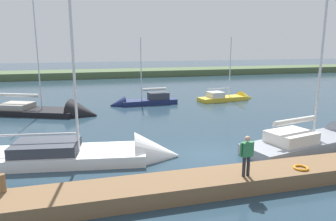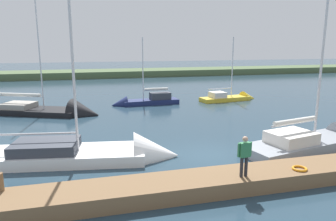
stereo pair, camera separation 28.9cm
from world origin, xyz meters
name	(u,v)px [view 1 (the left image)]	position (x,y,z in m)	size (l,w,h in m)	color
ground_plane	(210,155)	(0.00, 0.00, 0.00)	(200.00, 200.00, 0.00)	#263D4C
far_shoreline	(117,76)	(0.00, -46.48, 0.00)	(180.00, 8.00, 2.40)	#4C603D
dock_pier	(246,179)	(0.00, 4.04, 0.34)	(25.79, 1.96, 0.67)	brown
mooring_post_near	(2,183)	(9.80, 3.35, 1.03)	(0.23, 0.23, 0.71)	brown
life_ring_buoy	(301,168)	(-2.49, 4.43, 0.72)	(0.66, 0.66, 0.10)	orange
sailboat_behind_pier	(98,157)	(6.12, -0.87, 0.20)	(11.17, 4.34, 13.97)	white
sailboat_mid_channel	(140,103)	(0.98, -15.97, 0.22)	(7.02, 2.07, 7.56)	navy
sailboat_near_dock	(320,142)	(-7.23, 0.21, 0.23)	(9.81, 4.42, 11.72)	gray
sailboat_outer_mooring	(54,113)	(9.26, -13.31, 0.16)	(10.94, 6.88, 11.45)	black
sailboat_far_right	(230,99)	(-9.24, -16.01, 0.12)	(6.97, 2.70, 7.74)	gold
person_on_dock	(247,153)	(0.28, 4.47, 1.69)	(0.66, 0.25, 1.76)	#28282D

